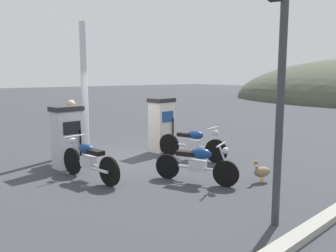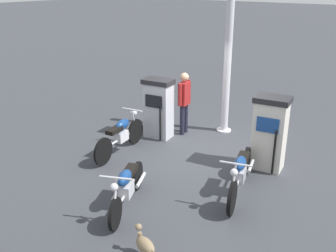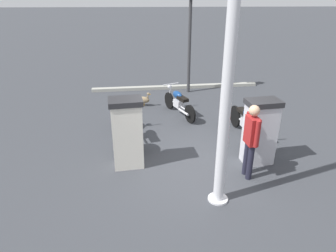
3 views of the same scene
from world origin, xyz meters
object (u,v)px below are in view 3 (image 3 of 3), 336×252
object	(u,v)px
fuel_pump_far	(127,133)
motorcycle_extra	(179,102)
wandering_duck	(144,99)
roadside_traffic_light	(191,18)
motorcycle_near_pump	(246,121)
attendant_person	(251,137)
motorcycle_far_pump	(131,123)
fuel_pump_near	(260,132)
canopy_support_pole	(225,112)

from	to	relation	value
fuel_pump_far	motorcycle_extra	world-z (taller)	fuel_pump_far
wandering_duck	roadside_traffic_light	size ratio (longest dim) A/B	0.12
roadside_traffic_light	motorcycle_near_pump	bearing A→B (deg)	-164.25
motorcycle_near_pump	attendant_person	xyz separation A→B (m)	(-1.95, 0.50, 0.49)
motorcycle_near_pump	motorcycle_far_pump	xyz separation A→B (m)	(0.03, 3.17, -0.02)
motorcycle_extra	wandering_duck	xyz separation A→B (m)	(0.87, 1.14, -0.21)
roadside_traffic_light	wandering_duck	bearing A→B (deg)	129.66
fuel_pump_near	canopy_support_pole	size ratio (longest dim) A/B	0.40
motorcycle_near_pump	motorcycle_far_pump	size ratio (longest dim) A/B	0.95
roadside_traffic_light	canopy_support_pole	world-z (taller)	roadside_traffic_light
motorcycle_near_pump	attendant_person	world-z (taller)	attendant_person
motorcycle_extra	attendant_person	size ratio (longest dim) A/B	1.06
attendant_person	wandering_duck	distance (m)	5.17
wandering_duck	roadside_traffic_light	xyz separation A→B (m)	(1.45, -1.75, 2.57)
motorcycle_extra	motorcycle_far_pump	bearing A→B (deg)	139.41
attendant_person	canopy_support_pole	xyz separation A→B (m)	(-0.81, 0.80, 0.91)
fuel_pump_far	roadside_traffic_light	bearing A→B (deg)	-20.61
fuel_pump_near	attendant_person	world-z (taller)	attendant_person
motorcycle_near_pump	roadside_traffic_light	distance (m)	4.79
wandering_duck	motorcycle_extra	bearing A→B (deg)	-127.19
motorcycle_far_pump	motorcycle_extra	xyz separation A→B (m)	(1.67, -1.43, -0.01)
motorcycle_near_pump	canopy_support_pole	distance (m)	3.36
motorcycle_near_pump	motorcycle_far_pump	bearing A→B (deg)	89.40
wandering_duck	motorcycle_far_pump	bearing A→B (deg)	173.53
motorcycle_extra	canopy_support_pole	size ratio (longest dim) A/B	0.46
wandering_duck	fuel_pump_far	bearing A→B (deg)	176.07
fuel_pump_near	motorcycle_far_pump	distance (m)	3.39
motorcycle_far_pump	wandering_duck	bearing A→B (deg)	-6.47
fuel_pump_far	wandering_duck	world-z (taller)	fuel_pump_far
motorcycle_near_pump	attendant_person	distance (m)	2.08
fuel_pump_far	roadside_traffic_light	world-z (taller)	roadside_traffic_light
fuel_pump_near	canopy_support_pole	distance (m)	2.15
motorcycle_extra	wandering_duck	distance (m)	1.45
fuel_pump_near	motorcycle_near_pump	distance (m)	1.39
fuel_pump_far	attendant_person	size ratio (longest dim) A/B	0.98
canopy_support_pole	motorcycle_near_pump	bearing A→B (deg)	-25.23
fuel_pump_far	canopy_support_pole	size ratio (longest dim) A/B	0.42
wandering_duck	canopy_support_pole	world-z (taller)	canopy_support_pole
wandering_duck	motorcycle_near_pump	bearing A→B (deg)	-131.73
fuel_pump_far	motorcycle_extra	xyz separation A→B (m)	(3.05, -1.41, -0.39)
attendant_person	canopy_support_pole	size ratio (longest dim) A/B	0.43
motorcycle_far_pump	motorcycle_extra	bearing A→B (deg)	-40.59
motorcycle_near_pump	motorcycle_extra	size ratio (longest dim) A/B	1.12
fuel_pump_near	motorcycle_extra	bearing A→B (deg)	28.27
canopy_support_pole	attendant_person	bearing A→B (deg)	-44.86
fuel_pump_near	motorcycle_far_pump	bearing A→B (deg)	65.80
fuel_pump_near	roadside_traffic_light	bearing A→B (deg)	10.92
fuel_pump_near	wandering_duck	bearing A→B (deg)	35.40
motorcycle_near_pump	wandering_duck	world-z (taller)	motorcycle_near_pump
fuel_pump_near	attendant_person	size ratio (longest dim) A/B	0.94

